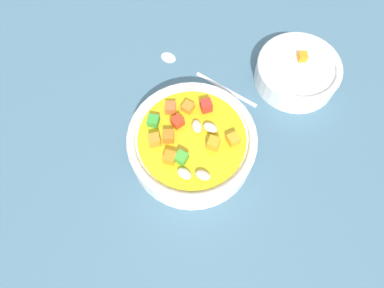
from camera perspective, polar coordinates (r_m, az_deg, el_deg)
ground_plane at (r=60.75cm, az=-0.00°, el=-1.49°), size 140.00×140.00×2.00cm
soup_bowl_main at (r=56.95cm, az=-0.02°, el=0.13°), size 20.59×20.59×7.15cm
spoon at (r=67.34cm, az=0.76°, el=11.57°), size 20.88×5.30×0.94cm
side_bowl_small at (r=67.67cm, az=16.64°, el=11.14°), size 15.06×15.06×5.19cm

